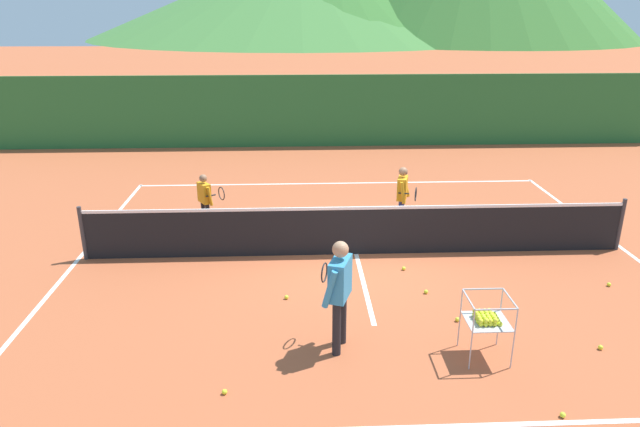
% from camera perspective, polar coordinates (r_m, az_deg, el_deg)
% --- Properties ---
extents(ground_plane, '(120.00, 120.00, 0.00)m').
position_cam_1_polar(ground_plane, '(11.18, 3.61, -4.03)').
color(ground_plane, '#B25633').
extents(line_baseline_far, '(10.61, 0.08, 0.01)m').
position_cam_1_polar(line_baseline_far, '(15.56, 1.83, 3.02)').
color(line_baseline_far, white).
rests_on(line_baseline_far, ground).
extents(line_sideline_west, '(0.08, 9.56, 0.01)m').
position_cam_1_polar(line_sideline_west, '(11.87, -22.84, -4.17)').
color(line_sideline_west, white).
rests_on(line_sideline_west, ground).
extents(line_sideline_east, '(0.08, 9.56, 0.01)m').
position_cam_1_polar(line_sideline_east, '(12.86, 27.86, -3.13)').
color(line_sideline_east, white).
rests_on(line_sideline_east, ground).
extents(line_service_center, '(0.08, 5.30, 0.01)m').
position_cam_1_polar(line_service_center, '(11.18, 3.61, -4.02)').
color(line_service_center, white).
rests_on(line_service_center, ground).
extents(tennis_net, '(10.39, 0.08, 1.05)m').
position_cam_1_polar(tennis_net, '(10.99, 3.67, -1.65)').
color(tennis_net, '#333338').
rests_on(tennis_net, ground).
extents(instructor, '(0.45, 0.81, 1.62)m').
position_cam_1_polar(instructor, '(7.83, 1.93, -7.17)').
color(instructor, black).
rests_on(instructor, ground).
extents(student_0, '(0.62, 0.49, 1.21)m').
position_cam_1_polar(student_0, '(12.39, -11.31, 1.67)').
color(student_0, black).
rests_on(student_0, ground).
extents(student_1, '(0.42, 0.72, 1.37)m').
position_cam_1_polar(student_1, '(12.24, 8.21, 2.09)').
color(student_1, navy).
rests_on(student_1, ground).
extents(ball_cart, '(0.58, 0.58, 0.90)m').
position_cam_1_polar(ball_cart, '(8.13, 16.19, -9.95)').
color(ball_cart, '#B7B7BC').
rests_on(ball_cart, ground).
extents(tennis_ball_0, '(0.07, 0.07, 0.07)m').
position_cam_1_polar(tennis_ball_0, '(9.15, 13.48, -10.19)').
color(tennis_ball_0, yellow).
rests_on(tennis_ball_0, ground).
extents(tennis_ball_1, '(0.07, 0.07, 0.07)m').
position_cam_1_polar(tennis_ball_1, '(7.67, 22.95, -17.92)').
color(tennis_ball_1, yellow).
rests_on(tennis_ball_1, ground).
extents(tennis_ball_2, '(0.07, 0.07, 0.07)m').
position_cam_1_polar(tennis_ball_2, '(9.85, 10.47, -7.64)').
color(tennis_ball_2, yellow).
rests_on(tennis_ball_2, ground).
extents(tennis_ball_3, '(0.07, 0.07, 0.07)m').
position_cam_1_polar(tennis_ball_3, '(7.55, -9.46, -17.06)').
color(tennis_ball_3, yellow).
rests_on(tennis_ball_3, ground).
extents(tennis_ball_4, '(0.07, 0.07, 0.07)m').
position_cam_1_polar(tennis_ball_4, '(11.10, 26.75, -6.31)').
color(tennis_ball_4, yellow).
rests_on(tennis_ball_4, ground).
extents(tennis_ball_5, '(0.07, 0.07, 0.07)m').
position_cam_1_polar(tennis_ball_5, '(9.54, -3.35, -8.28)').
color(tennis_ball_5, yellow).
rests_on(tennis_ball_5, ground).
extents(tennis_ball_6, '(0.07, 0.07, 0.07)m').
position_cam_1_polar(tennis_ball_6, '(9.15, 26.08, -11.85)').
color(tennis_ball_6, yellow).
rests_on(tennis_ball_6, ground).
extents(tennis_ball_7, '(0.07, 0.07, 0.07)m').
position_cam_1_polar(tennis_ball_7, '(10.61, 8.31, -5.41)').
color(tennis_ball_7, yellow).
rests_on(tennis_ball_7, ground).
extents(windscreen_fence, '(23.33, 0.08, 2.39)m').
position_cam_1_polar(windscreen_fence, '(19.52, 0.90, 10.13)').
color(windscreen_fence, '#286B33').
rests_on(windscreen_fence, ground).
extents(hill_0, '(40.11, 40.11, 10.27)m').
position_cam_1_polar(hill_0, '(81.79, 1.56, 20.44)').
color(hill_0, '#38702D').
rests_on(hill_0, ground).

